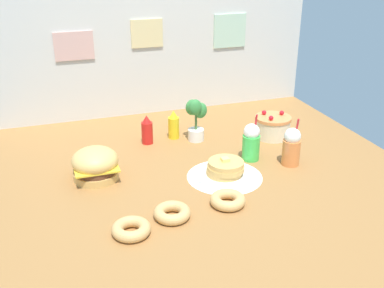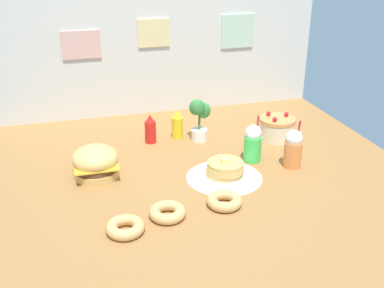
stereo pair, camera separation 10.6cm
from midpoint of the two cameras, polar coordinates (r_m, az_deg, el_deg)
The scene contains 14 objects.
ground_plane at distance 2.46m, azimuth 2.55°, elevation -4.30°, with size 2.28×2.13×0.02m, color #9E6B38.
back_wall at distance 3.26m, azimuth -3.15°, elevation 11.45°, with size 2.28×0.04×0.88m.
doily_mat at distance 2.46m, azimuth 5.22°, elevation -4.13°, with size 0.40×0.40×0.00m, color white.
burger at distance 2.46m, azimuth -10.59°, elevation -2.24°, with size 0.24×0.24×0.17m.
pancake_stack at distance 2.44m, azimuth 5.29°, elevation -3.30°, with size 0.31×0.31×0.11m.
layer_cake at distance 2.95m, azimuth 11.43°, elevation 1.93°, with size 0.23×0.23×0.17m.
ketchup_bottle at distance 2.84m, azimuth -4.09°, elevation 1.77°, with size 0.07×0.07×0.18m.
mustard_bottle at distance 2.90m, azimuth -0.80°, elevation 2.34°, with size 0.07×0.07×0.18m.
cream_soda_cup at distance 2.62m, azimuth 8.67°, elevation 0.09°, with size 0.10×0.10×0.27m.
orange_float_cup at distance 2.59m, azimuth 13.52°, elevation -0.57°, with size 0.10×0.10×0.27m.
donut_pink_glaze at distance 2.02m, azimuth -6.72°, elevation -10.14°, with size 0.17×0.17×0.05m.
donut_chocolate at distance 2.11m, azimuth -1.59°, elevation -8.39°, with size 0.17×0.17×0.05m.
donut_vanilla at distance 2.20m, azimuth 5.41°, elevation -6.98°, with size 0.17×0.17×0.05m.
potted_plant at distance 2.84m, azimuth 1.98°, elevation 3.23°, with size 0.13×0.11×0.28m.
Camera 2 is at (-0.64, -2.07, 1.16)m, focal length 43.27 mm.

